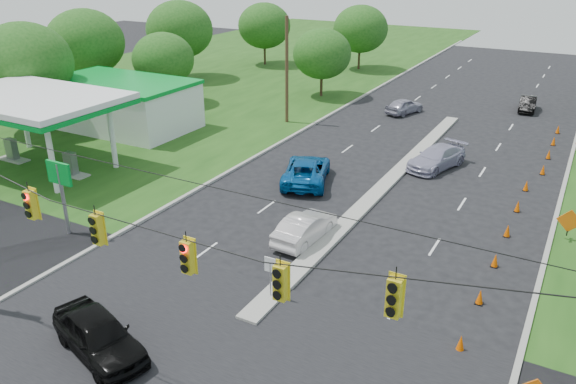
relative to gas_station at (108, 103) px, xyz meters
The scene contains 34 objects.
ground 31.23m from the gas_station, 40.57° to the right, with size 160.00×160.00×0.00m, color black.
grass_left 6.87m from the gas_station, behind, with size 40.00×160.00×0.06m, color #1E4714.
cross_street 31.23m from the gas_station, 40.57° to the right, with size 160.00×14.00×0.02m, color black.
curb_left 16.89m from the gas_station, 35.78° to the left, with size 0.25×110.00×0.16m, color gray.
curb_right 35.22m from the gas_station, 16.13° to the left, with size 0.25×110.00×0.16m, color gray.
median 23.79m from the gas_station, ahead, with size 1.00×34.00×0.18m, color gray.
median_sign 27.62m from the gas_station, 31.07° to the right, with size 0.55×0.06×2.05m.
signal_span 31.83m from the gas_station, 42.00° to the right, with size 25.60×0.32×9.00m.
utility_pole_far_left 14.93m from the gas_station, 41.21° to the left, with size 0.28×0.28×9.00m, color #422D1C.
gas_station is the anchor object (origin of this frame).
cone_1 34.60m from the gas_station, 23.46° to the right, with size 0.32×0.32×0.70m, color #E45400.
cone_2 33.36m from the gas_station, 17.92° to the right, with size 0.32×0.32×0.70m, color #E45400.
cone_3 32.46m from the gas_station, 12.02° to the right, with size 0.32×0.32×0.70m, color #E45400.
cone_4 31.92m from the gas_station, ahead, with size 0.32×0.32×0.70m, color #E45400.
cone_5 31.75m from the gas_station, ahead, with size 0.32×0.32×0.70m, color #E45400.
cone_6 31.97m from the gas_station, ahead, with size 0.32×0.32×0.70m, color #E45400.
cone_7 33.15m from the gas_station, 12.67° to the left, with size 0.32×0.32×0.70m, color #E45400.
cone_8 34.09m from the gas_station, 18.43° to the left, with size 0.32×0.32×0.70m, color #E45400.
cone_9 35.35m from the gas_station, 23.83° to the left, with size 0.32×0.32×0.70m, color #E45400.
cone_10 36.90m from the gas_station, 28.82° to the left, with size 0.32×0.32×0.70m, color #E45400.
work_sign_1 34.54m from the gas_station, ahead, with size 1.27×0.58×1.37m.
tree_1 7.38m from the gas_station, 160.57° to the right, with size 7.56×7.56×8.82m.
tree_2 10.19m from the gas_station, 103.60° to the left, with size 5.88×5.88×6.86m.
tree_3 21.66m from the gas_station, 112.93° to the left, with size 7.56×7.56×8.82m.
tree_4 32.14m from the gas_station, 97.82° to the left, with size 6.72×6.72×7.84m.
tree_5 22.05m from the gas_station, 63.99° to the left, with size 5.88×5.88×6.86m.
tree_6 35.67m from the gas_station, 77.60° to the left, with size 6.72×6.72×7.84m.
tree_14 13.29m from the gas_station, 143.18° to the left, with size 7.56×7.56×8.82m.
black_sedan 28.53m from the gas_station, 45.78° to the right, with size 1.94×4.81×1.64m, color black.
white_sedan 24.19m from the gas_station, 21.28° to the right, with size 1.55×4.44×1.46m, color silver.
blue_pickup 19.04m from the gas_station, ahead, with size 2.70×5.86×1.63m, color #085197.
silver_car_far 26.16m from the gas_station, 11.12° to the left, with size 2.10×5.17×1.50m, color #9E9BB8.
silver_car_oncoming 26.09m from the gas_station, 42.42° to the left, with size 1.68×4.17×1.42m, color #9491A5.
dark_car_receding 37.74m from the gas_station, 39.57° to the left, with size 1.42×4.08×1.35m, color black.
Camera 1 is at (10.60, -11.64, 14.00)m, focal length 35.00 mm.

